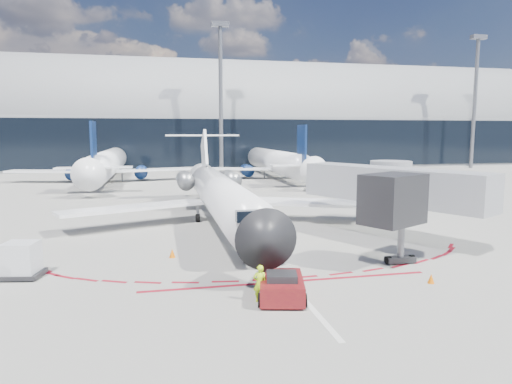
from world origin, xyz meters
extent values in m
plane|color=slate|center=(0.00, 0.00, 0.00)|extent=(260.00, 260.00, 0.00)
cube|color=silver|center=(0.00, 2.00, 0.01)|extent=(0.25, 40.00, 0.01)
cube|color=maroon|center=(0.00, -11.50, 0.01)|extent=(14.00, 0.25, 0.01)
cube|color=gray|center=(0.00, 65.00, 5.00)|extent=(150.00, 24.00, 10.00)
cylinder|color=gray|center=(0.00, 65.00, 10.00)|extent=(150.00, 24.00, 24.00)
cube|color=black|center=(0.00, 52.95, 5.00)|extent=(150.00, 0.20, 9.00)
cube|color=#9C9EA4|center=(9.00, -4.50, 3.60)|extent=(8.22, 12.61, 2.30)
cube|color=black|center=(5.95, -10.24, 3.60)|extent=(3.86, 3.44, 2.60)
cylinder|color=slate|center=(6.75, -9.84, 1.20)|extent=(0.36, 0.36, 2.40)
cube|color=black|center=(6.75, -9.84, 0.22)|extent=(1.60, 0.60, 0.30)
cylinder|color=#9C9EA4|center=(12.05, 1.24, 2.40)|extent=(3.20, 3.20, 4.80)
cylinder|color=black|center=(12.05, 1.24, 0.25)|extent=(4.00, 4.00, 0.50)
cylinder|color=slate|center=(5.00, 48.00, 12.50)|extent=(0.70, 0.70, 25.00)
cylinder|color=slate|center=(55.00, 48.00, 12.50)|extent=(0.70, 0.70, 25.00)
cylinder|color=white|center=(-1.40, 1.42, 2.42)|extent=(2.78, 22.62, 2.78)
cone|color=black|center=(-1.40, -11.33, 2.42)|extent=(2.78, 2.88, 2.78)
cone|color=white|center=(-1.40, 14.59, 2.42)|extent=(2.78, 3.70, 2.78)
cube|color=black|center=(-1.40, -9.68, 2.98)|extent=(1.75, 1.44, 0.57)
cube|color=white|center=(-7.78, 2.97, 1.49)|extent=(11.02, 6.53, 0.32)
cube|color=white|center=(4.97, 2.97, 1.49)|extent=(11.02, 6.53, 0.32)
cube|color=white|center=(-1.40, 13.56, 4.88)|extent=(0.26, 4.83, 4.91)
cube|color=white|center=(-1.40, 15.72, 6.74)|extent=(7.40, 1.65, 0.16)
cylinder|color=slate|center=(-3.51, 10.47, 2.67)|extent=(1.54, 3.50, 1.54)
cylinder|color=slate|center=(0.71, 10.47, 2.67)|extent=(1.54, 3.50, 1.54)
cylinder|color=black|center=(-1.40, -8.04, 0.29)|extent=(0.23, 0.58, 0.58)
cylinder|color=black|center=(-2.94, 4.00, 0.33)|extent=(0.31, 0.66, 0.66)
cylinder|color=black|center=(0.14, 4.00, 0.33)|extent=(0.31, 0.66, 0.66)
cylinder|color=slate|center=(-1.40, -8.04, 0.57)|extent=(0.19, 0.19, 1.13)
cube|color=#570C14|center=(-0.91, -13.54, 0.50)|extent=(2.41, 3.22, 0.81)
cube|color=black|center=(-0.97, -13.80, 1.04)|extent=(1.48, 1.34, 0.32)
cylinder|color=slate|center=(-0.46, -11.60, 0.32)|extent=(0.62, 2.31, 0.09)
cylinder|color=black|center=(-1.97, -14.31, 0.29)|extent=(0.38, 0.62, 0.58)
cylinder|color=black|center=(-0.30, -14.70, 0.29)|extent=(0.38, 0.62, 0.58)
cylinder|color=black|center=(-1.52, -12.38, 0.29)|extent=(0.38, 0.62, 0.58)
cylinder|color=black|center=(0.15, -12.77, 0.29)|extent=(0.38, 0.62, 0.58)
imported|color=#C7FF1A|center=(-1.89, -13.71, 0.79)|extent=(0.60, 0.42, 1.58)
cube|color=black|center=(-12.52, -8.16, 0.17)|extent=(2.12, 1.90, 0.21)
cube|color=silver|center=(-12.52, -8.16, 1.01)|extent=(1.72, 1.65, 1.49)
cylinder|color=black|center=(-13.37, -8.62, 0.09)|extent=(0.13, 0.20, 0.19)
cylinder|color=black|center=(-11.90, -8.89, 0.09)|extent=(0.13, 0.20, 0.19)
cylinder|color=black|center=(-13.15, -7.43, 0.09)|extent=(0.13, 0.20, 0.19)
cylinder|color=black|center=(-11.68, -7.70, 0.09)|extent=(0.13, 0.20, 0.19)
cone|color=#E46604|center=(-5.25, -6.06, 0.25)|extent=(0.36, 0.36, 0.50)
cone|color=#E46604|center=(6.48, -13.12, 0.22)|extent=(0.32, 0.32, 0.45)
camera|label=1|loc=(-5.90, -31.58, 7.02)|focal=32.00mm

